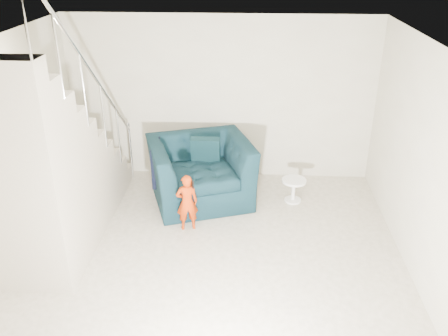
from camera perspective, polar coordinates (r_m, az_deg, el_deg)
The scene contains 11 objects.
floor at distance 5.99m, azimuth -2.17°, elevation -12.35°, with size 5.50×5.50×0.00m, color gray.
ceiling at distance 4.82m, azimuth -2.71°, elevation 13.81°, with size 5.50×5.50×0.00m, color silver.
back_wall at distance 7.82m, azimuth -0.42°, elevation 8.28°, with size 5.00×5.00×0.00m, color #AFA58E.
right_wall at distance 5.61m, azimuth 23.92°, elevation -1.33°, with size 5.50×5.50×0.00m, color #AFA58E.
armchair at distance 7.30m, azimuth -2.84°, elevation -0.39°, with size 1.49×1.30×0.97m, color black.
toddler at distance 6.59m, azimuth -4.47°, elevation -4.15°, with size 0.31×0.20×0.84m, color #952704.
side_table at distance 7.41m, azimuth 8.38°, elevation -2.23°, with size 0.38×0.38×0.38m.
staircase at distance 6.42m, azimuth -19.88°, elevation -1.23°, with size 1.02×3.03×3.62m.
cushion at distance 7.42m, azimuth -2.24°, elevation 2.16°, with size 0.45×0.13×0.43m, color black.
throw at distance 7.36m, azimuth -8.12°, elevation 0.68°, with size 0.06×0.57×0.64m, color black.
phone at distance 6.38m, azimuth -3.78°, elevation -2.01°, with size 0.02×0.05×0.10m, color black.
Camera 1 is at (0.50, -4.69, 3.69)m, focal length 38.00 mm.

